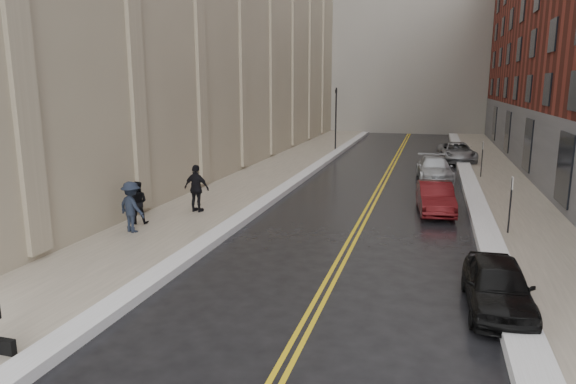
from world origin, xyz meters
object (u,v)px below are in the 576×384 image
Objects in this scene: car_silver_near at (435,169)px; car_silver_far at (457,152)px; car_maroon at (435,198)px; pedestrian_a at (137,202)px; pedestrian_c at (197,188)px; car_black at (498,286)px; pedestrian_b at (132,207)px.

car_silver_far is (1.52, 8.00, 0.01)m from car_silver_near.
car_silver_far is (1.48, 15.91, 0.03)m from car_maroon.
car_silver_far is 2.99× the size of pedestrian_a.
car_silver_near is 2.32× the size of pedestrian_c.
pedestrian_b reaches higher than car_black.
car_maroon is 0.85× the size of car_silver_near.
car_black is 1.86× the size of pedestrian_c.
pedestrian_a reaches higher than car_silver_far.
car_black is 2.26× the size of pedestrian_a.
car_maroon is 2.40× the size of pedestrian_a.
car_black is 17.78m from car_silver_near.
car_silver_near is 0.94× the size of car_silver_far.
car_silver_near is (-0.05, 7.91, 0.02)m from car_maroon.
car_silver_far reaches higher than car_maroon.
car_maroon is at bearing -154.01° from pedestrian_c.
car_maroon is 10.24m from pedestrian_c.
pedestrian_c reaches higher than pedestrian_b.
pedestrian_a is (-11.12, -5.54, 0.32)m from car_maroon.
car_silver_far reaches higher than car_silver_near.
car_black is 9.91m from car_maroon.
car_maroon is 0.80× the size of car_silver_far.
car_silver_far is at bearing -97.80° from pedestrian_b.
pedestrian_c is at bearing -136.69° from car_silver_near.
car_black is 0.75× the size of car_silver_far.
pedestrian_b is 0.93× the size of pedestrian_c.
pedestrian_a is at bearing -127.16° from car_silver_far.
pedestrian_c reaches higher than pedestrian_a.
pedestrian_b reaches higher than car_silver_far.
car_silver_far is 2.47× the size of pedestrian_c.
pedestrian_c reaches higher than car_silver_far.
pedestrian_a is (-11.07, -13.45, 0.30)m from car_silver_near.
car_silver_near is at bearing -123.28° from pedestrian_c.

